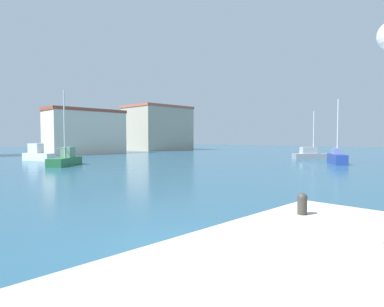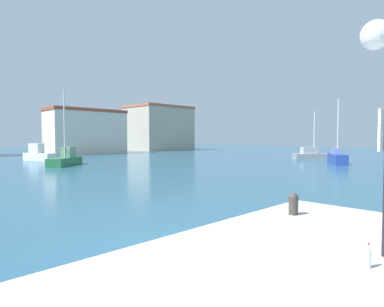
{
  "view_description": "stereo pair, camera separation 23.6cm",
  "coord_description": "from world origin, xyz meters",
  "px_view_note": "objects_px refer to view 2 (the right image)",
  "views": [
    {
      "loc": [
        -5.15,
        -4.65,
        2.58
      ],
      "look_at": [
        19.68,
        19.97,
        0.92
      ],
      "focal_mm": 30.35,
      "sensor_mm": 36.0,
      "label": 1
    },
    {
      "loc": [
        -4.98,
        -4.82,
        2.58
      ],
      "look_at": [
        19.68,
        19.97,
        0.92
      ],
      "focal_mm": 30.35,
      "sensor_mm": 36.0,
      "label": 2
    }
  ],
  "objects_px": {
    "sailboat_grey_near_pier": "(313,155)",
    "mooring_bollard": "(293,203)",
    "sailboat_green_outer_mooring": "(66,159)",
    "motorboat_white_inner_mooring": "(38,154)",
    "sailboat_blue_distant_east": "(337,158)",
    "bottle": "(368,258)"
  },
  "relations": [
    {
      "from": "bottle",
      "to": "motorboat_white_inner_mooring",
      "type": "height_order",
      "value": "motorboat_white_inner_mooring"
    },
    {
      "from": "sailboat_blue_distant_east",
      "to": "sailboat_green_outer_mooring",
      "type": "height_order",
      "value": "sailboat_green_outer_mooring"
    },
    {
      "from": "mooring_bollard",
      "to": "sailboat_blue_distant_east",
      "type": "height_order",
      "value": "sailboat_blue_distant_east"
    },
    {
      "from": "sailboat_grey_near_pier",
      "to": "sailboat_green_outer_mooring",
      "type": "xyz_separation_m",
      "value": [
        -25.6,
        12.43,
        0.03
      ]
    },
    {
      "from": "bottle",
      "to": "mooring_bollard",
      "type": "distance_m",
      "value": 2.81
    },
    {
      "from": "mooring_bollard",
      "to": "sailboat_blue_distant_east",
      "type": "distance_m",
      "value": 28.42
    },
    {
      "from": "sailboat_grey_near_pier",
      "to": "sailboat_green_outer_mooring",
      "type": "relative_size",
      "value": 0.83
    },
    {
      "from": "bottle",
      "to": "motorboat_white_inner_mooring",
      "type": "distance_m",
      "value": 38.67
    },
    {
      "from": "mooring_bollard",
      "to": "sailboat_green_outer_mooring",
      "type": "xyz_separation_m",
      "value": [
        6.86,
        26.95,
        -0.62
      ]
    },
    {
      "from": "sailboat_green_outer_mooring",
      "to": "sailboat_grey_near_pier",
      "type": "bearing_deg",
      "value": -25.91
    },
    {
      "from": "motorboat_white_inner_mooring",
      "to": "sailboat_green_outer_mooring",
      "type": "distance_m",
      "value": 8.57
    },
    {
      "from": "sailboat_grey_near_pier",
      "to": "mooring_bollard",
      "type": "bearing_deg",
      "value": -155.91
    },
    {
      "from": "bottle",
      "to": "sailboat_blue_distant_east",
      "type": "distance_m",
      "value": 30.95
    },
    {
      "from": "sailboat_blue_distant_east",
      "to": "sailboat_green_outer_mooring",
      "type": "xyz_separation_m",
      "value": [
        -19.97,
        17.56,
        -0.05
      ]
    },
    {
      "from": "mooring_bollard",
      "to": "sailboat_green_outer_mooring",
      "type": "distance_m",
      "value": 27.81
    },
    {
      "from": "motorboat_white_inner_mooring",
      "to": "sailboat_blue_distant_east",
      "type": "height_order",
      "value": "sailboat_blue_distant_east"
    },
    {
      "from": "bottle",
      "to": "sailboat_green_outer_mooring",
      "type": "distance_m",
      "value": 30.28
    },
    {
      "from": "sailboat_grey_near_pier",
      "to": "motorboat_white_inner_mooring",
      "type": "relative_size",
      "value": 1.41
    },
    {
      "from": "bottle",
      "to": "sailboat_green_outer_mooring",
      "type": "relative_size",
      "value": 0.04
    },
    {
      "from": "mooring_bollard",
      "to": "sailboat_green_outer_mooring",
      "type": "relative_size",
      "value": 0.06
    },
    {
      "from": "mooring_bollard",
      "to": "motorboat_white_inner_mooring",
      "type": "relative_size",
      "value": 0.11
    },
    {
      "from": "sailboat_blue_distant_east",
      "to": "sailboat_green_outer_mooring",
      "type": "relative_size",
      "value": 0.91
    }
  ]
}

